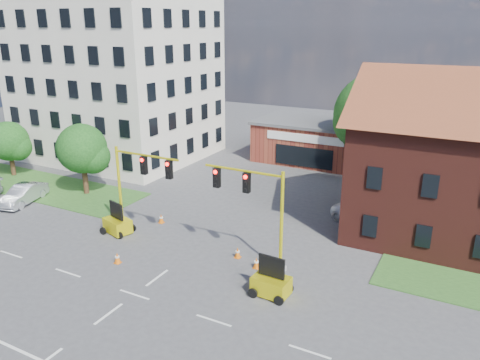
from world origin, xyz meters
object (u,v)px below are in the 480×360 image
(trailer_east, at_px, (271,284))
(pickup_white, at_px, (367,216))
(signal_mast_east, at_px, (256,205))
(trailer_west, at_px, (118,224))
(signal_mast_west, at_px, (138,183))

(trailer_east, distance_m, pickup_white, 11.91)
(signal_mast_east, relative_size, trailer_west, 2.81)
(trailer_east, height_order, pickup_white, trailer_east)
(signal_mast_west, height_order, trailer_east, signal_mast_west)
(trailer_west, height_order, trailer_east, trailer_east)
(signal_mast_west, height_order, pickup_white, signal_mast_west)
(signal_mast_west, distance_m, pickup_white, 16.42)
(signal_mast_east, distance_m, trailer_west, 11.01)
(signal_mast_west, relative_size, pickup_white, 1.19)
(signal_mast_west, xyz_separation_m, signal_mast_east, (8.71, 0.00, 0.00))
(signal_mast_east, distance_m, trailer_east, 4.68)
(trailer_east, bearing_deg, signal_mast_west, 169.63)
(trailer_east, bearing_deg, pickup_white, 81.37)
(trailer_west, bearing_deg, pickup_white, 49.26)
(trailer_west, distance_m, pickup_white, 17.81)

